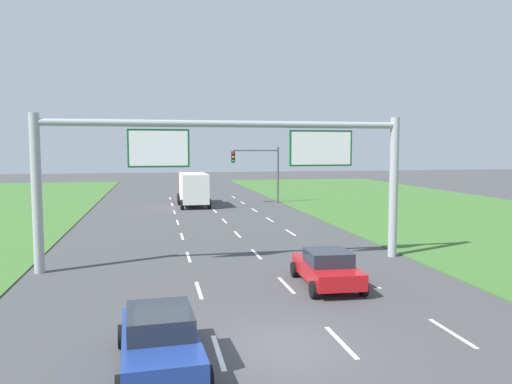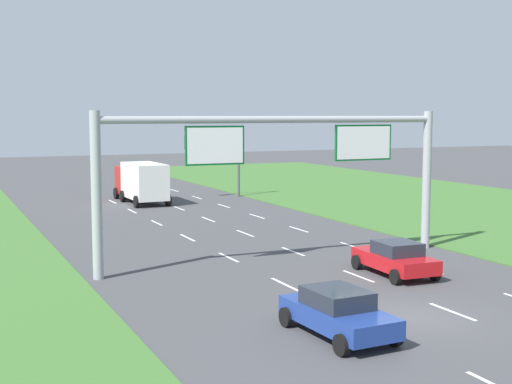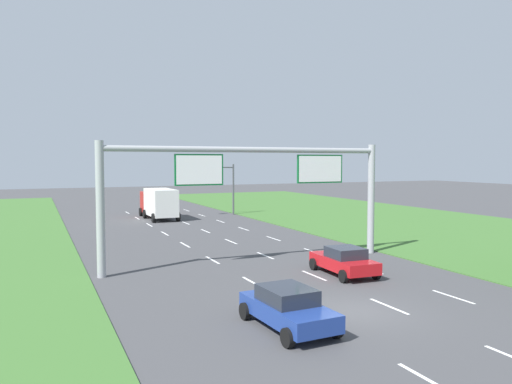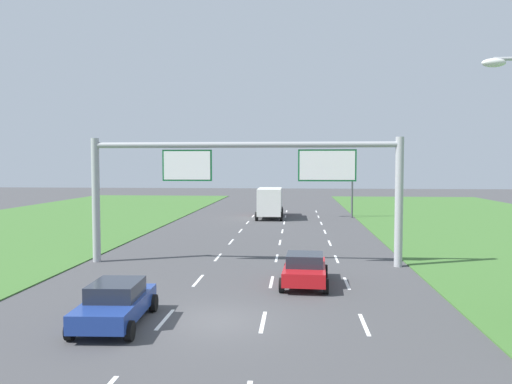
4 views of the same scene
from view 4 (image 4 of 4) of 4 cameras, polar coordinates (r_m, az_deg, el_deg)
ground_plane at (r=18.24m, az=-4.86°, el=-14.44°), size 200.00×200.00×0.00m
lane_dashes_inner_left at (r=30.03m, az=-4.37°, el=-7.44°), size 0.14×62.40×0.01m
lane_dashes_inner_right at (r=29.69m, az=2.37°, el=-7.56°), size 0.14×62.40×0.01m
lane_dashes_slip at (r=29.76m, az=9.18°, el=-7.57°), size 0.14×62.40×0.01m
car_near_red at (r=18.23m, az=-15.74°, el=-12.08°), size 2.29×4.35×1.47m
car_lead_silver at (r=23.21m, az=5.61°, el=-8.73°), size 2.28×4.28×1.47m
box_truck at (r=51.85m, az=1.62°, el=-1.11°), size 2.77×7.43×3.12m
sign_gantry at (r=27.39m, az=-0.97°, el=1.82°), size 17.24×0.44×7.00m
traffic_light_mast at (r=52.46m, az=8.84°, el=1.28°), size 4.76×0.49×5.60m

